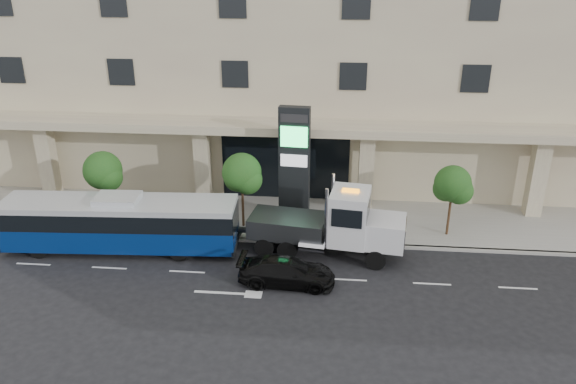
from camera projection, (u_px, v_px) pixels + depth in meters
The scene contains 11 objects.
ground at pixel (270, 261), 28.95m from camera, with size 120.00×120.00×0.00m, color black.
sidewalk at pixel (281, 218), 33.50m from camera, with size 120.00×6.00×0.15m, color gray.
curb at pixel (275, 241), 30.75m from camera, with size 120.00×0.30×0.15m, color gray.
convention_center at pixel (296, 26), 39.20m from camera, with size 60.00×17.60×20.00m.
tree_left at pixel (103, 173), 31.88m from camera, with size 2.27×2.20×4.22m.
tree_mid at pixel (242, 175), 31.14m from camera, with size 2.28×2.20×4.38m.
tree_right at pixel (453, 186), 30.24m from camera, with size 2.10×2.00×4.04m.
city_bus at pixel (120, 222), 29.47m from camera, with size 12.37×3.25×3.10m.
tow_truck at pixel (333, 225), 28.88m from camera, with size 9.17×3.27×4.14m.
black_sedan at pixel (287, 271), 26.68m from camera, with size 1.87×4.60×1.34m, color black.
signage_pylon at pixel (294, 166), 31.48m from camera, with size 1.76×0.78×6.88m.
Camera 1 is at (3.26, -25.08, 14.54)m, focal length 35.00 mm.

